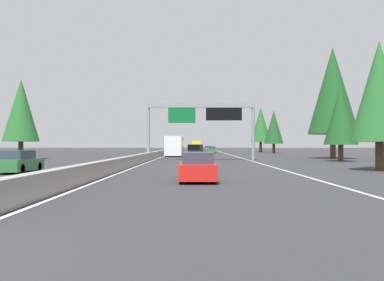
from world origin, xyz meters
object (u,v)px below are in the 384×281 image
sign_gantry_overhead (202,115)px  conifer_right_near (341,115)px  oncoming_near (18,162)px  sedan_distant_a (198,168)px  sedan_near_center (207,148)px  bus_mid_left (175,145)px  conifer_right_distant (261,124)px  pickup_far_left (195,152)px  minivan_far_right (195,150)px  sedan_far_center (209,149)px  sedan_mid_center (212,150)px  box_truck_distant_b (196,145)px  conifer_right_far (274,127)px  conifer_right_mid (333,91)px  conifer_right_foreground (379,91)px  conifer_left_near (21,110)px

sign_gantry_overhead → conifer_right_near: conifer_right_near is taller
oncoming_near → sedan_distant_a: bearing=62.9°
sign_gantry_overhead → sedan_near_center: size_ratio=2.88×
bus_mid_left → sign_gantry_overhead: bearing=-166.5°
sedan_near_center → conifer_right_distant: 23.99m
bus_mid_left → oncoming_near: bearing=167.3°
pickup_far_left → minivan_far_right: size_ratio=1.12×
sedan_far_center → sedan_distant_a: bearing=177.6°
sedan_near_center → sedan_mid_center: size_ratio=1.00×
oncoming_near → conifer_right_distant: 79.00m
minivan_far_right → box_truck_distant_b: size_ratio=0.59×
oncoming_near → conifer_right_distant: conifer_right_distant is taller
sedan_far_center → oncoming_near: 87.47m
conifer_right_far → sedan_near_center: bearing=22.4°
pickup_far_left → conifer_right_mid: 20.18m
conifer_right_near → conifer_right_far: 42.64m
conifer_right_near → conifer_right_foreground: bearing=169.6°
box_truck_distant_b → conifer_left_near: conifer_left_near is taller
pickup_far_left → bus_mid_left: 14.99m
sedan_near_center → sign_gantry_overhead: bearing=177.8°
conifer_right_far → conifer_left_near: 53.09m
conifer_right_foreground → sedan_distant_a: bearing=122.7°
minivan_far_right → bus_mid_left: 5.05m
minivan_far_right → conifer_right_far: 25.94m
pickup_far_left → sedan_near_center: (69.94, -3.61, -0.23)m
conifer_right_mid → conifer_right_far: bearing=2.0°
conifer_right_foreground → conifer_right_distant: bearing=-2.6°
sedan_distant_a → conifer_right_mid: bearing=-28.8°
sign_gantry_overhead → bus_mid_left: bearing=13.5°
pickup_far_left → conifer_right_foreground: conifer_right_foreground is taller
sign_gantry_overhead → box_truck_distant_b: (70.34, 0.39, -3.70)m
bus_mid_left → sedan_distant_a: bearing=-175.7°
conifer_right_foreground → conifer_right_mid: (24.46, -5.02, 3.29)m
sedan_near_center → sedan_far_center: bearing=-177.9°
sign_gantry_overhead → pickup_far_left: (2.19, 0.80, -4.40)m
sedan_near_center → conifer_right_near: (-75.11, -12.34, 4.38)m
conifer_right_near → conifer_left_near: 38.69m
conifer_right_mid → sedan_distant_a: bearing=151.2°
sedan_near_center → conifer_left_near: 73.28m
conifer_right_near → conifer_right_far: size_ratio=0.90×
sedan_distant_a → oncoming_near: size_ratio=1.00×
sign_gantry_overhead → sedan_mid_center: 40.43m
conifer_right_distant → conifer_left_near: size_ratio=1.10×
sedan_distant_a → conifer_right_distant: 81.51m
minivan_far_right → conifer_right_foreground: size_ratio=0.54×
oncoming_near → conifer_right_mid: bearing=131.9°
sedan_distant_a → conifer_right_far: 68.86m
sedan_distant_a → bus_mid_left: 43.85m
oncoming_near → conifer_right_far: conifer_right_far is taller
conifer_right_far → pickup_far_left: bearing=155.6°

